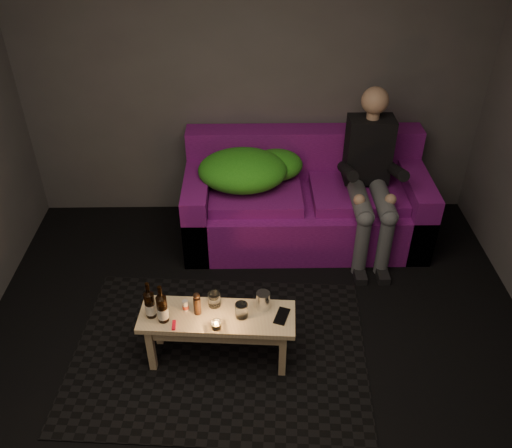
{
  "coord_description": "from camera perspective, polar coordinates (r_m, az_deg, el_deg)",
  "views": [
    {
      "loc": [
        -0.05,
        -2.15,
        2.95
      ],
      "look_at": [
        0.0,
        1.22,
        0.53
      ],
      "focal_mm": 38.0,
      "sensor_mm": 36.0,
      "label": 1
    }
  ],
  "objects": [
    {
      "name": "floor",
      "position": [
        3.65,
        0.32,
        -18.15
      ],
      "size": [
        4.5,
        4.5,
        0.0
      ],
      "primitive_type": "plane",
      "color": "black",
      "rests_on": "ground"
    },
    {
      "name": "room",
      "position": [
        2.93,
        0.23,
        9.26
      ],
      "size": [
        4.5,
        4.5,
        4.5
      ],
      "color": "silver",
      "rests_on": "ground"
    },
    {
      "name": "rug",
      "position": [
        3.91,
        -3.84,
        -13.24
      ],
      "size": [
        2.13,
        1.61,
        0.01
      ],
      "primitive_type": "cube",
      "rotation": [
        0.0,
        0.0,
        -0.07
      ],
      "color": "black",
      "rests_on": "floor"
    },
    {
      "name": "sofa",
      "position": [
        4.79,
        5.11,
        2.28
      ],
      "size": [
        2.06,
        0.93,
        0.89
      ],
      "color": "#640E6A",
      "rests_on": "floor"
    },
    {
      "name": "green_blanket",
      "position": [
        4.57,
        -0.81,
        5.8
      ],
      "size": [
        0.91,
        0.62,
        0.31
      ],
      "color": "#23901A",
      "rests_on": "sofa"
    },
    {
      "name": "person",
      "position": [
        4.52,
        11.95,
        5.27
      ],
      "size": [
        0.37,
        0.85,
        1.37
      ],
      "color": "black",
      "rests_on": "sofa"
    },
    {
      "name": "coffee_table",
      "position": [
        3.63,
        -4.08,
        -10.35
      ],
      "size": [
        1.04,
        0.39,
        0.42
      ],
      "rotation": [
        0.0,
        0.0,
        -0.07
      ],
      "color": "tan",
      "rests_on": "rug"
    },
    {
      "name": "beer_bottle_a",
      "position": [
        3.55,
        -11.1,
        -8.26
      ],
      "size": [
        0.07,
        0.07,
        0.28
      ],
      "color": "black",
      "rests_on": "coffee_table"
    },
    {
      "name": "beer_bottle_b",
      "position": [
        3.51,
        -9.85,
        -8.72
      ],
      "size": [
        0.07,
        0.07,
        0.29
      ],
      "color": "black",
      "rests_on": "coffee_table"
    },
    {
      "name": "salt_shaker",
      "position": [
        3.6,
        -7.44,
        -8.51
      ],
      "size": [
        0.04,
        0.04,
        0.08
      ],
      "primitive_type": "cylinder",
      "rotation": [
        0.0,
        0.0,
        -0.07
      ],
      "color": "silver",
      "rests_on": "coffee_table"
    },
    {
      "name": "pepper_mill",
      "position": [
        3.55,
        -6.21,
        -8.55
      ],
      "size": [
        0.05,
        0.05,
        0.13
      ],
      "primitive_type": "cylinder",
      "rotation": [
        0.0,
        0.0,
        0.14
      ],
      "color": "black",
      "rests_on": "coffee_table"
    },
    {
      "name": "tumbler_back",
      "position": [
        3.61,
        -4.41,
        -7.92
      ],
      "size": [
        0.1,
        0.1,
        0.1
      ],
      "primitive_type": "cylinder",
      "rotation": [
        0.0,
        0.0,
        -0.18
      ],
      "color": "white",
      "rests_on": "coffee_table"
    },
    {
      "name": "tealight",
      "position": [
        3.48,
        -4.22,
        -10.54
      ],
      "size": [
        0.07,
        0.07,
        0.05
      ],
      "color": "white",
      "rests_on": "coffee_table"
    },
    {
      "name": "tumbler_front",
      "position": [
        3.52,
        -1.54,
        -9.07
      ],
      "size": [
        0.1,
        0.1,
        0.1
      ],
      "primitive_type": "cylinder",
      "rotation": [
        0.0,
        0.0,
        -0.17
      ],
      "color": "white",
      "rests_on": "coffee_table"
    },
    {
      "name": "steel_cup",
      "position": [
        3.57,
        0.75,
        -8.06
      ],
      "size": [
        0.1,
        0.1,
        0.13
      ],
      "primitive_type": "cylinder",
      "rotation": [
        0.0,
        0.0,
        0.11
      ],
      "color": "silver",
      "rests_on": "coffee_table"
    },
    {
      "name": "smartphone",
      "position": [
        3.55,
        2.74,
        -9.65
      ],
      "size": [
        0.12,
        0.17,
        0.01
      ],
      "primitive_type": "cube",
      "rotation": [
        0.0,
        0.0,
        -0.34
      ],
      "color": "black",
      "rests_on": "coffee_table"
    },
    {
      "name": "red_lighter",
      "position": [
        3.53,
        -8.64,
        -10.49
      ],
      "size": [
        0.03,
        0.08,
        0.01
      ],
      "primitive_type": "cube",
      "rotation": [
        0.0,
        0.0,
        0.05
      ],
      "color": "red",
      "rests_on": "coffee_table"
    }
  ]
}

